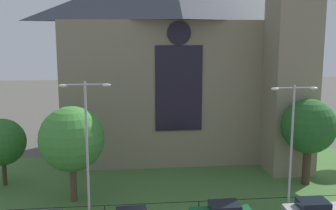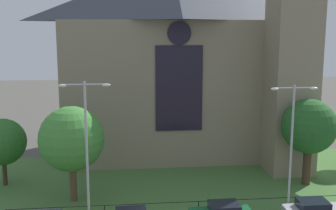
# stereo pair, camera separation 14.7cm
# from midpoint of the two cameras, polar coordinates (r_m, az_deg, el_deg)

# --- Properties ---
(ground) EXTENTS (160.00, 160.00, 0.00)m
(ground) POSITION_cam_midpoint_polar(r_m,az_deg,el_deg) (37.30, -2.11, -10.28)
(ground) COLOR #56544C
(grass_verge) EXTENTS (120.00, 20.00, 0.01)m
(grass_verge) POSITION_cam_midpoint_polar(r_m,az_deg,el_deg) (35.44, -1.86, -11.39)
(grass_verge) COLOR #477538
(grass_verge) RESTS_ON ground
(church_building) EXTENTS (23.20, 16.20, 26.00)m
(church_building) POSITION_cam_midpoint_polar(r_m,az_deg,el_deg) (44.05, 1.44, 6.55)
(church_building) COLOR gray
(church_building) RESTS_ON ground
(iron_railing) EXTENTS (26.47, 0.07, 1.13)m
(iron_railing) POSITION_cam_midpoint_polar(r_m,az_deg,el_deg) (30.35, 4.11, -13.26)
(iron_railing) COLOR black
(iron_railing) RESTS_ON ground
(tree_left_near) EXTENTS (4.97, 4.97, 7.42)m
(tree_left_near) POSITION_cam_midpoint_polar(r_m,az_deg,el_deg) (32.42, -13.18, -4.59)
(tree_left_near) COLOR brown
(tree_left_near) RESTS_ON ground
(tree_right_near) EXTENTS (4.61, 4.61, 7.41)m
(tree_right_near) POSITION_cam_midpoint_polar(r_m,az_deg,el_deg) (36.96, 18.61, -2.84)
(tree_right_near) COLOR #423021
(tree_right_near) RESTS_ON ground
(tree_left_far) EXTENTS (3.94, 3.94, 5.76)m
(tree_left_far) POSITION_cam_midpoint_polar(r_m,az_deg,el_deg) (37.75, -21.84, -4.75)
(tree_left_far) COLOR #423021
(tree_left_far) RESTS_ON ground
(streetlamp_near) EXTENTS (3.37, 0.26, 9.74)m
(streetlamp_near) POSITION_cam_midpoint_polar(r_m,az_deg,el_deg) (28.26, -11.22, -4.27)
(streetlamp_near) COLOR #B2B2B7
(streetlamp_near) RESTS_ON ground
(streetlamp_far) EXTENTS (3.37, 0.26, 9.32)m
(streetlamp_far) POSITION_cam_midpoint_polar(r_m,az_deg,el_deg) (30.55, 16.48, -3.86)
(streetlamp_far) COLOR #B2B2B7
(streetlamp_far) RESTS_ON ground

